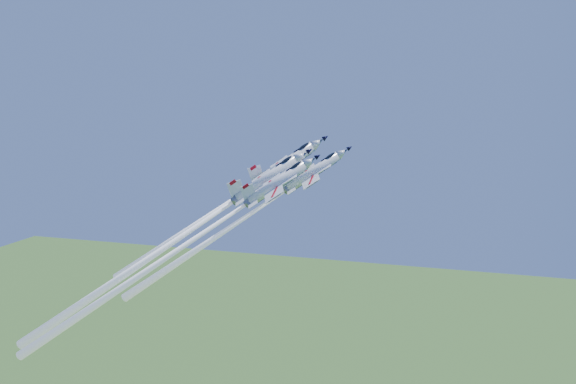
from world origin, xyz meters
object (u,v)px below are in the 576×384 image
(jet_lead, at_px, (240,221))
(jet_right, at_px, (171,255))
(jet_left, at_px, (225,205))
(jet_slot, at_px, (168,246))

(jet_lead, xyz_separation_m, jet_right, (-7.99, -11.08, -4.03))
(jet_left, bearing_deg, jet_lead, 20.11)
(jet_lead, distance_m, jet_right, 14.24)
(jet_right, bearing_deg, jet_slot, -171.28)
(jet_right, relative_size, jet_slot, 0.93)
(jet_left, relative_size, jet_slot, 0.76)
(jet_lead, xyz_separation_m, jet_left, (-5.58, 6.15, 1.38))
(jet_left, relative_size, jet_right, 0.82)
(jet_left, distance_m, jet_slot, 13.02)
(jet_lead, relative_size, jet_right, 0.81)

